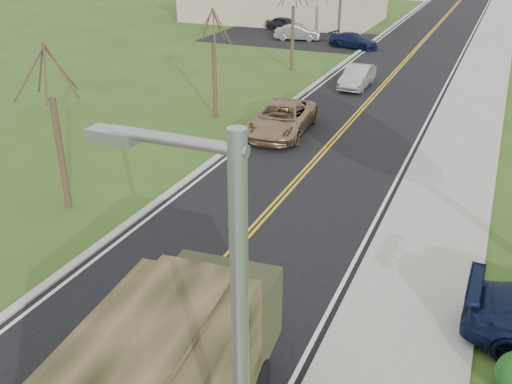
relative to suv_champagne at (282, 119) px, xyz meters
The scene contains 13 objects.
road 19.31m from the suv_champagne, 81.93° to the left, with size 8.00×120.00×0.01m, color black.
curb_right 20.31m from the suv_champagne, 70.25° to the left, with size 0.30×120.00×0.12m, color #9E998E.
sidewalk_right 20.97m from the suv_champagne, 65.74° to the left, with size 3.20×120.00×0.10m, color #9E998E.
curb_left 19.17m from the suv_champagne, 94.31° to the left, with size 0.30×120.00×0.10m, color #9E998E.
bare_tree_a 11.85m from the suv_champagne, 111.51° to the right, with size 1.93×2.26×6.08m.
bare_tree_b 4.75m from the suv_champagne, 165.55° to the left, with size 1.83×2.14×5.73m.
bare_tree_c 13.94m from the suv_champagne, 108.14° to the left, with size 2.04×2.39×6.42m.
bare_tree_d 25.53m from the suv_champagne, 99.70° to the left, with size 1.88×2.20×5.91m.
suv_champagne is the anchor object (origin of this frame).
sedan_silver 10.32m from the suv_champagne, 83.12° to the left, with size 1.48×4.24×1.40m, color #A8A8AD.
lot_car_dark 30.52m from the suv_champagne, 110.58° to the left, with size 1.56×3.87×1.32m, color black.
lot_car_silver 25.55m from the suv_champagne, 107.97° to the left, with size 1.42×4.07×1.34m, color #9E9EA2.
lot_car_navy 22.94m from the suv_champagne, 95.73° to the left, with size 1.74×4.27×1.24m, color #0F1539.
Camera 1 is at (6.98, -4.64, 9.56)m, focal length 40.00 mm.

